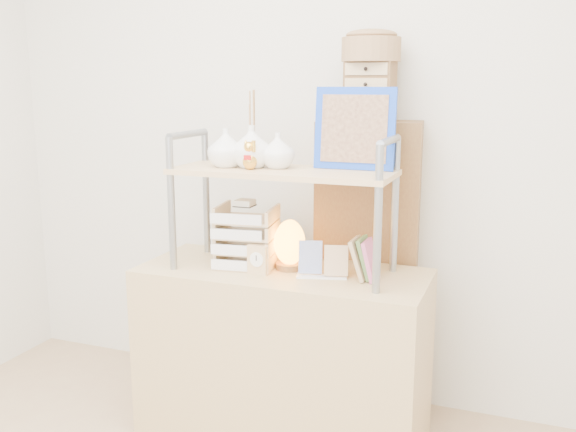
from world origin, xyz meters
name	(u,v)px	position (x,y,z in m)	size (l,w,h in m)	color
room_shell	(173,15)	(0.00, 0.39, 1.69)	(3.42, 3.41, 2.61)	silver
desk	(283,354)	(0.00, 1.20, 0.38)	(1.20, 0.50, 0.75)	tan
cabinet	(367,270)	(0.27, 1.57, 0.68)	(0.45, 0.24, 1.35)	brown
hutch	(276,162)	(-0.03, 1.21, 1.20)	(0.90, 0.34, 0.75)	gray
letter_tray	(246,240)	(-0.17, 1.20, 0.86)	(0.26, 0.25, 0.29)	tan
salt_lamp	(290,244)	(0.02, 1.23, 0.86)	(0.14, 0.13, 0.21)	brown
desk_clock	(258,260)	(-0.07, 1.11, 0.81)	(0.09, 0.05, 0.12)	tan
postcard_stand	(322,267)	(0.18, 1.16, 0.79)	(0.21, 0.11, 0.14)	white
drawer_chest	(370,92)	(0.27, 1.55, 1.48)	(0.20, 0.16, 0.25)	brown
woven_basket	(371,49)	(0.27, 1.55, 1.65)	(0.25, 0.25, 0.10)	#8F6441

